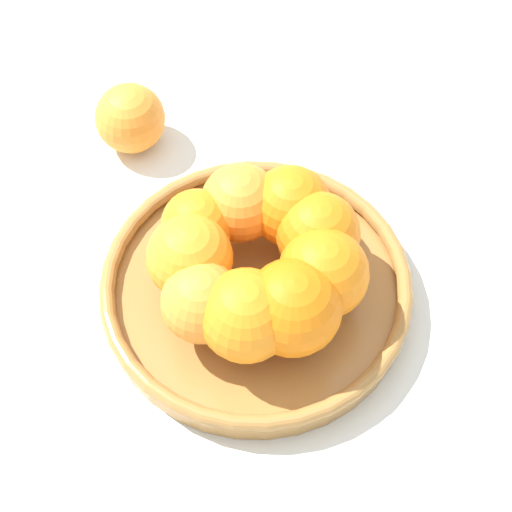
{
  "coord_description": "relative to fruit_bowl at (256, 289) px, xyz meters",
  "views": [
    {
      "loc": [
        0.33,
        -0.25,
        0.69
      ],
      "look_at": [
        0.0,
        0.0,
        0.07
      ],
      "focal_mm": 60.0,
      "sensor_mm": 36.0,
      "label": 1
    }
  ],
  "objects": [
    {
      "name": "fruit_bowl",
      "position": [
        0.0,
        0.0,
        0.0
      ],
      "size": [
        0.29,
        0.29,
        0.04
      ],
      "color": "#A57238",
      "rests_on": "ground_plane"
    },
    {
      "name": "orange_pile",
      "position": [
        0.01,
        -0.0,
        0.06
      ],
      "size": [
        0.2,
        0.2,
        0.08
      ],
      "color": "orange",
      "rests_on": "fruit_bowl"
    },
    {
      "name": "ground_plane",
      "position": [
        0.0,
        0.0,
        -0.02
      ],
      "size": [
        4.0,
        4.0,
        0.0
      ],
      "primitive_type": "plane",
      "color": "silver"
    },
    {
      "name": "stray_orange",
      "position": [
        -0.24,
        0.02,
        0.02
      ],
      "size": [
        0.07,
        0.07,
        0.07
      ],
      "primitive_type": "sphere",
      "color": "orange",
      "rests_on": "ground_plane"
    }
  ]
}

